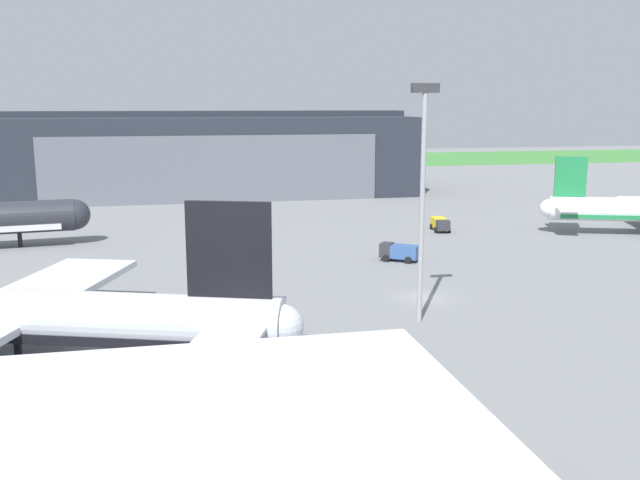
# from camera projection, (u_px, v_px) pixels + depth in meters

# --- Properties ---
(ground_plane) EXTENTS (440.00, 440.00, 0.00)m
(ground_plane) POSITION_uv_depth(u_px,v_px,m) (424.00, 297.00, 70.38)
(ground_plane) COLOR slate
(grass_field_strip) EXTENTS (440.00, 56.00, 0.08)m
(grass_field_strip) POSITION_uv_depth(u_px,v_px,m) (245.00, 162.00, 231.98)
(grass_field_strip) COLOR #40843A
(grass_field_strip) RESTS_ON ground_plane
(maintenance_hangar) EXTENTS (84.39, 32.55, 17.34)m
(maintenance_hangar) POSITION_uv_depth(u_px,v_px,m) (208.00, 154.00, 150.54)
(maintenance_hangar) COLOR #232833
(maintenance_hangar) RESTS_ON ground_plane
(ops_van) EXTENTS (4.92, 4.18, 2.13)m
(ops_van) POSITION_uv_depth(u_px,v_px,m) (399.00, 251.00, 86.35)
(ops_van) COLOR #2D2D33
(ops_van) RESTS_ON ground_plane
(fuel_bowser) EXTENTS (2.81, 5.14, 1.93)m
(fuel_bowser) POSITION_uv_depth(u_px,v_px,m) (440.00, 224.00, 106.60)
(fuel_bowser) COLOR #2D2D33
(fuel_bowser) RESTS_ON ground_plane
(apron_light_mast) EXTENTS (2.40, 0.50, 20.63)m
(apron_light_mast) POSITION_uv_depth(u_px,v_px,m) (423.00, 187.00, 60.48)
(apron_light_mast) COLOR #99999E
(apron_light_mast) RESTS_ON ground_plane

